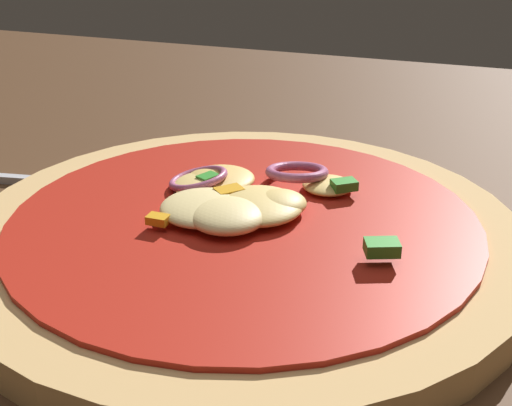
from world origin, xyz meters
TOP-DOWN VIEW (x-y plane):
  - dining_table at (0.00, 0.00)m, footprint 1.41×0.87m
  - pizza at (-0.06, -0.01)m, footprint 0.29×0.29m
  - fork at (-0.23, 0.03)m, footprint 0.17×0.04m

SIDE VIEW (x-z plane):
  - dining_table at x=0.00m, z-range 0.00..0.03m
  - fork at x=-0.23m, z-range 0.03..0.04m
  - pizza at x=-0.06m, z-range 0.03..0.06m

